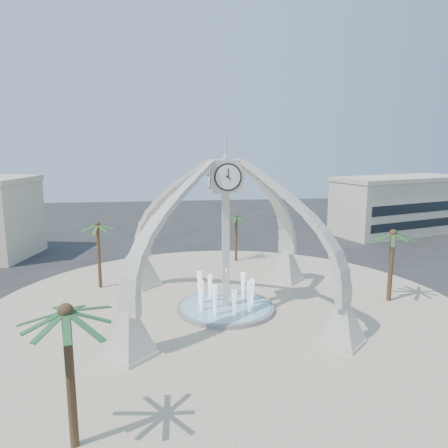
{
  "coord_description": "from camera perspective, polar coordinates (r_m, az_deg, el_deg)",
  "views": [
    {
      "loc": [
        -4.41,
        -33.69,
        13.58
      ],
      "look_at": [
        0.12,
        2.0,
        6.87
      ],
      "focal_mm": 35.0,
      "sensor_mm": 36.0,
      "label": 1
    }
  ],
  "objects": [
    {
      "name": "fountain",
      "position": [
        36.48,
        0.21,
        -10.8
      ],
      "size": [
        8.0,
        8.0,
        3.62
      ],
      "color": "gray",
      "rests_on": "ground"
    },
    {
      "name": "palm_north",
      "position": [
        50.03,
        1.6,
        0.9
      ],
      "size": [
        4.29,
        4.29,
        5.89
      ],
      "rotation": [
        0.0,
        0.0,
        -0.38
      ],
      "color": "brown",
      "rests_on": "ground"
    },
    {
      "name": "palm_east",
      "position": [
        39.66,
        21.24,
        -1.27
      ],
      "size": [
        4.46,
        4.46,
        6.82
      ],
      "rotation": [
        0.0,
        0.0,
        0.05
      ],
      "color": "brown",
      "rests_on": "ground"
    },
    {
      "name": "palm_south",
      "position": [
        20.19,
        -19.96,
        -10.92
      ],
      "size": [
        4.66,
        4.66,
        7.31
      ],
      "rotation": [
        0.0,
        0.0,
        0.08
      ],
      "color": "brown",
      "rests_on": "ground"
    },
    {
      "name": "palm_west",
      "position": [
        42.04,
        -16.22,
        -0.24
      ],
      "size": [
        4.29,
        4.29,
        6.78
      ],
      "rotation": [
        0.0,
        0.0,
        -0.27
      ],
      "color": "brown",
      "rests_on": "ground"
    },
    {
      "name": "clock_tower",
      "position": [
        34.7,
        0.22,
        -1.22
      ],
      "size": [
        17.94,
        17.94,
        16.3
      ],
      "color": "beige",
      "rests_on": "ground"
    },
    {
      "name": "ground",
      "position": [
        36.59,
        0.21,
        -11.22
      ],
      "size": [
        140.0,
        140.0,
        0.0
      ],
      "primitive_type": "plane",
      "color": "#282828",
      "rests_on": "ground"
    },
    {
      "name": "building_ne",
      "position": [
        71.24,
        21.75,
        2.34
      ],
      "size": [
        21.87,
        14.17,
        8.6
      ],
      "rotation": [
        0.0,
        0.0,
        0.31
      ],
      "color": "beige",
      "rests_on": "ground"
    },
    {
      "name": "plaza",
      "position": [
        36.58,
        0.21,
        -11.18
      ],
      "size": [
        40.0,
        40.0,
        0.06
      ],
      "primitive_type": "cylinder",
      "color": "beige",
      "rests_on": "ground"
    }
  ]
}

